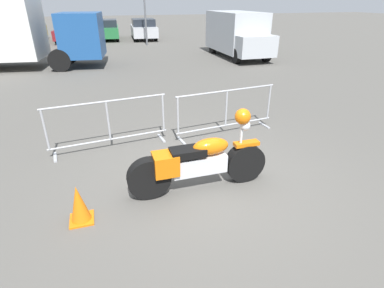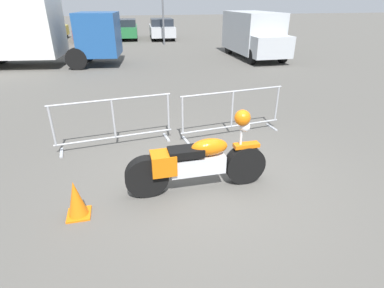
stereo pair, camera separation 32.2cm
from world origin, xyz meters
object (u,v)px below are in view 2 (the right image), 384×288
at_px(parked_car_green, 126,29).
at_px(traffic_cone, 76,199).
at_px(delivery_van, 253,34).
at_px(parked_car_tan, 9,32).
at_px(crowd_barrier_far, 232,112).
at_px(motorcycle, 198,162).
at_px(box_truck, 22,30).
at_px(parked_car_yellow, 50,30).
at_px(crowd_barrier_near, 114,122).
at_px(pedestrian, 40,33).
at_px(parked_car_maroon, 89,31).
at_px(parked_car_silver, 162,29).

xyz_separation_m(parked_car_green, traffic_cone, (-1.51, -22.16, -0.46)).
bearing_deg(delivery_van, parked_car_tan, -123.99).
bearing_deg(parked_car_tan, traffic_cone, -158.62).
bearing_deg(parked_car_green, crowd_barrier_far, -171.08).
distance_m(motorcycle, delivery_van, 13.20).
distance_m(box_truck, parked_car_yellow, 10.12).
relative_size(crowd_barrier_near, pedestrian, 1.49).
relative_size(box_truck, pedestrian, 4.70).
height_order(motorcycle, crowd_barrier_near, motorcycle).
xyz_separation_m(crowd_barrier_far, box_truck, (-6.64, 9.79, 1.08)).
distance_m(crowd_barrier_far, parked_car_green, 19.92).
xyz_separation_m(parked_car_yellow, pedestrian, (0.13, -3.98, 0.15)).
relative_size(crowd_barrier_far, parked_car_tan, 0.58).
bearing_deg(crowd_barrier_far, parked_car_yellow, 110.42).
bearing_deg(box_truck, parked_car_maroon, 85.88).
distance_m(box_truck, delivery_van, 11.37).
height_order(motorcycle, delivery_van, delivery_van).
height_order(parked_car_yellow, pedestrian, pedestrian).
xyz_separation_m(crowd_barrier_far, parked_car_silver, (1.08, 19.29, 0.21)).
xyz_separation_m(motorcycle, pedestrian, (-5.91, 17.88, 0.40)).
height_order(crowd_barrier_near, traffic_cone, crowd_barrier_near).
bearing_deg(pedestrian, motorcycle, -133.72).
bearing_deg(box_truck, delivery_van, 7.50).
relative_size(crowd_barrier_far, parked_car_silver, 0.55).
distance_m(parked_car_tan, parked_car_yellow, 2.82).
height_order(parked_car_maroon, pedestrian, pedestrian).
height_order(crowd_barrier_far, parked_car_silver, parked_car_silver).
relative_size(motorcycle, crowd_barrier_far, 0.95).
bearing_deg(parked_car_yellow, parked_car_green, -86.06).
distance_m(box_truck, parked_car_maroon, 9.93).
bearing_deg(crowd_barrier_far, motorcycle, -123.54).
bearing_deg(motorcycle, crowd_barrier_far, 56.14).
relative_size(crowd_barrier_near, parked_car_maroon, 0.60).
bearing_deg(parked_car_maroon, delivery_van, -132.55).
relative_size(parked_car_silver, pedestrian, 2.73).
xyz_separation_m(crowd_barrier_far, parked_car_maroon, (-4.56, 19.45, 0.15)).
distance_m(motorcycle, box_truck, 12.99).
bearing_deg(traffic_cone, parked_car_tan, 107.48).
xyz_separation_m(crowd_barrier_near, box_truck, (-3.96, 9.79, 1.08)).
xyz_separation_m(box_truck, pedestrian, (-0.61, 6.07, -0.72)).
height_order(parked_car_green, parked_car_silver, parked_car_silver).
bearing_deg(pedestrian, parked_car_tan, 65.02).
bearing_deg(parked_car_tan, parked_car_maroon, -89.36).
distance_m(parked_car_tan, parked_car_maroon, 5.65).
bearing_deg(delivery_van, pedestrian, -117.22).
bearing_deg(crowd_barrier_near, crowd_barrier_far, 0.00).
relative_size(motorcycle, parked_car_tan, 0.55).
bearing_deg(parked_car_maroon, motorcycle, -167.56).
xyz_separation_m(parked_car_tan, traffic_cone, (6.96, -22.09, -0.44)).
relative_size(parked_car_green, traffic_cone, 7.60).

